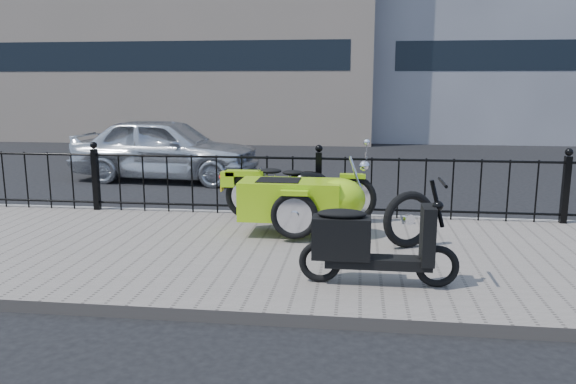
# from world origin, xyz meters

# --- Properties ---
(ground) EXTENTS (120.00, 120.00, 0.00)m
(ground) POSITION_xyz_m (0.00, 0.00, 0.00)
(ground) COLOR black
(ground) RESTS_ON ground
(sidewalk) EXTENTS (30.00, 3.80, 0.12)m
(sidewalk) POSITION_xyz_m (0.00, -0.50, 0.06)
(sidewalk) COLOR gray
(sidewalk) RESTS_ON ground
(curb) EXTENTS (30.00, 0.10, 0.12)m
(curb) POSITION_xyz_m (0.00, 1.44, 0.06)
(curb) COLOR gray
(curb) RESTS_ON ground
(iron_fence) EXTENTS (14.11, 0.11, 1.08)m
(iron_fence) POSITION_xyz_m (0.00, 1.30, 0.59)
(iron_fence) COLOR black
(iron_fence) RESTS_ON sidewalk
(motorcycle_sidecar) EXTENTS (2.28, 1.48, 0.98)m
(motorcycle_sidecar) POSITION_xyz_m (-0.12, 0.34, 0.59)
(motorcycle_sidecar) COLOR black
(motorcycle_sidecar) RESTS_ON sidewalk
(scooter) EXTENTS (1.57, 0.46, 1.06)m
(scooter) POSITION_xyz_m (0.69, -1.56, 0.53)
(scooter) COLOR black
(scooter) RESTS_ON sidewalk
(spare_tire) EXTENTS (0.67, 0.41, 0.70)m
(spare_tire) POSITION_xyz_m (1.20, -0.22, 0.47)
(spare_tire) COLOR black
(spare_tire) RESTS_ON sidewalk
(sedan_car) EXTENTS (4.17, 1.94, 1.38)m
(sedan_car) POSITION_xyz_m (-3.58, 4.80, 0.69)
(sedan_car) COLOR silver
(sedan_car) RESTS_ON ground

